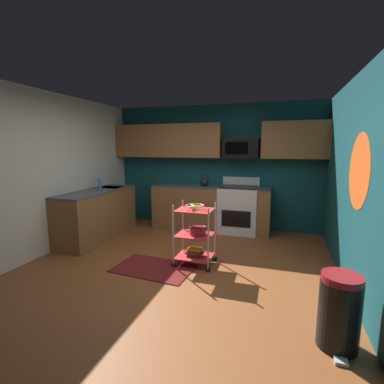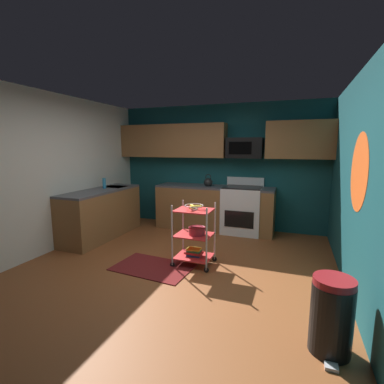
{
  "view_description": "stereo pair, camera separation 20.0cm",
  "coord_description": "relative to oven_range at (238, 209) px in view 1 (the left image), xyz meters",
  "views": [
    {
      "loc": [
        1.36,
        -3.48,
        1.72
      ],
      "look_at": [
        0.1,
        0.49,
        1.05
      ],
      "focal_mm": 26.2,
      "sensor_mm": 36.0,
      "label": 1
    },
    {
      "loc": [
        1.55,
        -3.41,
        1.72
      ],
      "look_at": [
        0.1,
        0.49,
        1.05
      ],
      "focal_mm": 26.2,
      "sensor_mm": 36.0,
      "label": 2
    }
  ],
  "objects": [
    {
      "name": "wall_right",
      "position": [
        1.65,
        -2.1,
        0.82
      ],
      "size": [
        0.06,
        4.8,
        2.6
      ],
      "primitive_type": "cube",
      "color": "#14474C",
      "rests_on": "ground"
    },
    {
      "name": "counter_run",
      "position": [
        -1.41,
        -0.52,
        -0.01
      ],
      "size": [
        3.41,
        2.4,
        0.92
      ],
      "color": "brown",
      "rests_on": "ground"
    },
    {
      "name": "kettle",
      "position": [
        -0.72,
        -0.0,
        0.52
      ],
      "size": [
        0.21,
        0.18,
        0.26
      ],
      "color": "black",
      "rests_on": "counter_run"
    },
    {
      "name": "dish_soap_bottle",
      "position": [
        -2.52,
        -1.04,
        0.54
      ],
      "size": [
        0.06,
        0.06,
        0.2
      ],
      "primitive_type": "cylinder",
      "color": "#2D8CBF",
      "rests_on": "counter_run"
    },
    {
      "name": "trash_can",
      "position": [
        1.32,
        -3.1,
        -0.15
      ],
      "size": [
        0.34,
        0.42,
        0.66
      ],
      "color": "black",
      "rests_on": "ground"
    },
    {
      "name": "mixing_bowl_large",
      "position": [
        -0.33,
        -1.82,
        0.04
      ],
      "size": [
        0.25,
        0.25,
        0.11
      ],
      "color": "maroon",
      "rests_on": "rolling_cart"
    },
    {
      "name": "microwave",
      "position": [
        -0.0,
        0.1,
        1.22
      ],
      "size": [
        0.7,
        0.39,
        0.4
      ],
      "color": "black"
    },
    {
      "name": "fruit_bowl",
      "position": [
        -0.38,
        -1.82,
        0.4
      ],
      "size": [
        0.27,
        0.27,
        0.07
      ],
      "color": "silver",
      "rests_on": "rolling_cart"
    },
    {
      "name": "floor_rug",
      "position": [
        -0.89,
        -2.14,
        -0.47
      ],
      "size": [
        1.15,
        0.79,
        0.01
      ],
      "primitive_type": "cube",
      "rotation": [
        0.0,
        0.0,
        -0.08
      ],
      "color": "maroon",
      "rests_on": "ground"
    },
    {
      "name": "wall_back",
      "position": [
        -0.58,
        0.33,
        0.82
      ],
      "size": [
        4.52,
        0.06,
        2.6
      ],
      "primitive_type": "cube",
      "color": "#14474C",
      "rests_on": "ground"
    },
    {
      "name": "wall_flower_decal",
      "position": [
        1.61,
        -2.04,
        0.97
      ],
      "size": [
        0.0,
        0.87,
        0.87
      ],
      "primitive_type": "cylinder",
      "rotation": [
        0.0,
        1.57,
        0.0
      ],
      "color": "#E5591E"
    },
    {
      "name": "rolling_cart",
      "position": [
        -0.38,
        -1.82,
        -0.02
      ],
      "size": [
        0.58,
        0.44,
        0.91
      ],
      "color": "silver",
      "rests_on": "ground"
    },
    {
      "name": "book_stack",
      "position": [
        -0.38,
        -1.82,
        -0.29
      ],
      "size": [
        0.26,
        0.17,
        0.11
      ],
      "color": "#1E4C8C",
      "rests_on": "rolling_cart"
    },
    {
      "name": "wall_left",
      "position": [
        -2.81,
        -2.1,
        0.82
      ],
      "size": [
        0.06,
        4.8,
        2.6
      ],
      "primitive_type": "cube",
      "color": "silver",
      "rests_on": "ground"
    },
    {
      "name": "oven_range",
      "position": [
        0.0,
        0.0,
        0.0
      ],
      "size": [
        0.76,
        0.65,
        1.1
      ],
      "color": "white",
      "rests_on": "ground"
    },
    {
      "name": "upper_cabinets",
      "position": [
        -0.71,
        0.13,
        1.37
      ],
      "size": [
        4.4,
        0.33,
        0.7
      ],
      "color": "brown"
    },
    {
      "name": "floor",
      "position": [
        -0.58,
        -2.1,
        -0.5
      ],
      "size": [
        4.4,
        4.8,
        0.04
      ],
      "primitive_type": "cube",
      "color": "brown",
      "rests_on": "ground"
    }
  ]
}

